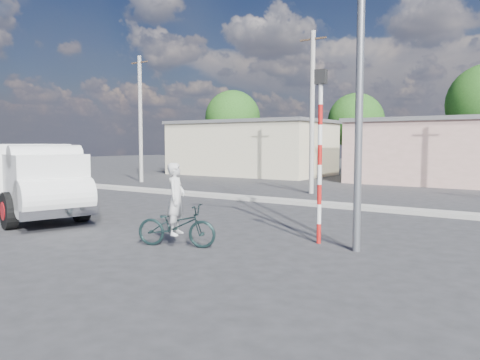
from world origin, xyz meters
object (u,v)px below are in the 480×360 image
Objects in this scene: truck at (32,178)px; cyclist at (176,211)px; bicycle at (177,225)px; streetlight at (354,38)px; traffic_pole at (320,141)px.

truck is 3.64× the size of cyclist.
streetlight is at bearing -82.46° from bicycle.
truck is 9.79m from traffic_pole.
bicycle is at bearing -0.00° from cyclist.
truck is 3.21× the size of bicycle.
cyclist is 0.20× the size of streetlight.
cyclist is at bearing 14.07° from truck.
traffic_pole is (2.74, 2.31, 1.71)m from cyclist.
bicycle is at bearing -151.43° from streetlight.
traffic_pole is (9.54, 1.86, 1.21)m from truck.
cyclist is at bearing -151.43° from streetlight.
bicycle is (6.79, -0.44, -0.86)m from truck.
bicycle is 0.46× the size of traffic_pole.
traffic_pole is at bearing 28.85° from truck.
cyclist is at bearing -0.00° from bicycle.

